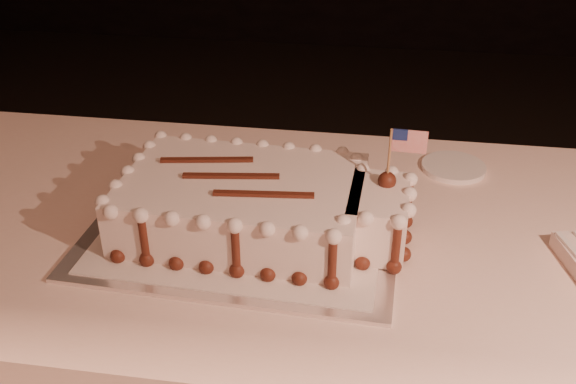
# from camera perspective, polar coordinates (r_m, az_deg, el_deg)

# --- Properties ---
(banquet_table) EXTENTS (2.40, 0.80, 0.75)m
(banquet_table) POSITION_cam_1_polar(r_m,az_deg,el_deg) (1.42, 8.96, -16.28)
(banquet_table) COLOR #FFD6C5
(banquet_table) RESTS_ON ground
(cake_board) EXTENTS (0.57, 0.44, 0.01)m
(cake_board) POSITION_cam_1_polar(r_m,az_deg,el_deg) (1.16, -3.90, -3.31)
(cake_board) COLOR silver
(cake_board) RESTS_ON banquet_table
(doily) EXTENTS (0.51, 0.39, 0.00)m
(doily) POSITION_cam_1_polar(r_m,az_deg,el_deg) (1.16, -3.91, -3.11)
(doily) COLOR silver
(doily) RESTS_ON cake_board
(sheet_cake) EXTENTS (0.53, 0.32, 0.21)m
(sheet_cake) POSITION_cam_1_polar(r_m,az_deg,el_deg) (1.13, -2.56, -1.14)
(sheet_cake) COLOR white
(sheet_cake) RESTS_ON doily
(side_plate) EXTENTS (0.13, 0.13, 0.01)m
(side_plate) POSITION_cam_1_polar(r_m,az_deg,el_deg) (1.40, 14.50, 2.16)
(side_plate) COLOR white
(side_plate) RESTS_ON banquet_table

